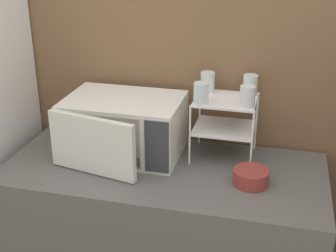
{
  "coord_description": "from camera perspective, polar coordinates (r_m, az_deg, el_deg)",
  "views": [
    {
      "loc": [
        0.49,
        -1.52,
        1.93
      ],
      "look_at": [
        0.01,
        0.37,
        1.08
      ],
      "focal_mm": 50.0,
      "sensor_mm": 36.0,
      "label": 1
    }
  ],
  "objects": [
    {
      "name": "glass_back_right",
      "position": [
        2.24,
        9.97,
        4.95
      ],
      "size": [
        0.07,
        0.07,
        0.1
      ],
      "color": "silver",
      "rests_on": "dish_rack"
    },
    {
      "name": "glass_front_right",
      "position": [
        2.09,
        9.65,
        3.55
      ],
      "size": [
        0.07,
        0.07,
        0.1
      ],
      "color": "silver",
      "rests_on": "dish_rack"
    },
    {
      "name": "dish_rack",
      "position": [
        2.22,
        6.94,
        1.33
      ],
      "size": [
        0.29,
        0.25,
        0.3
      ],
      "color": "white",
      "rests_on": "counter"
    },
    {
      "name": "glass_back_left",
      "position": [
        2.26,
        4.84,
        5.38
      ],
      "size": [
        0.07,
        0.07,
        0.1
      ],
      "color": "silver",
      "rests_on": "dish_rack"
    },
    {
      "name": "microwave",
      "position": [
        2.27,
        -5.53,
        -0.1
      ],
      "size": [
        0.56,
        0.49,
        0.28
      ],
      "color": "silver",
      "rests_on": "counter"
    },
    {
      "name": "glass_front_left",
      "position": [
        2.11,
        4.06,
        4.02
      ],
      "size": [
        0.07,
        0.07,
        0.1
      ],
      "color": "silver",
      "rests_on": "dish_rack"
    },
    {
      "name": "counter",
      "position": [
        2.43,
        -0.51,
        -14.26
      ],
      "size": [
        1.49,
        0.67,
        0.88
      ],
      "color": "#595654",
      "rests_on": "ground_plane"
    },
    {
      "name": "bowl",
      "position": [
        2.07,
        10.06,
        -6.17
      ],
      "size": [
        0.16,
        0.16,
        0.07
      ],
      "color": "maroon",
      "rests_on": "counter"
    },
    {
      "name": "wall_back",
      "position": [
        2.37,
        1.75,
        8.1
      ],
      "size": [
        8.0,
        0.06,
        2.6
      ],
      "color": "brown",
      "rests_on": "ground_plane"
    }
  ]
}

